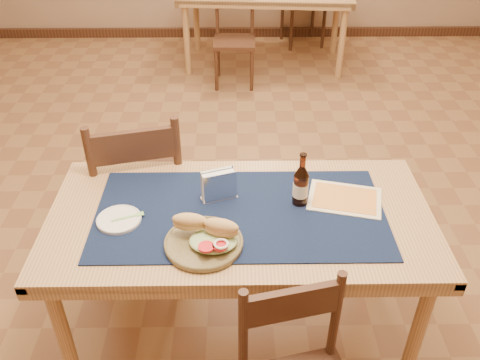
{
  "coord_description": "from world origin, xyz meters",
  "views": [
    {
      "loc": [
        -0.02,
        -2.44,
        2.08
      ],
      "look_at": [
        0.0,
        -0.7,
        0.85
      ],
      "focal_mm": 38.0,
      "sensor_mm": 36.0,
      "label": 1
    }
  ],
  "objects_px": {
    "napkin_holder": "(219,186)",
    "beer_bottle": "(301,185)",
    "chair_main_far": "(139,189)",
    "sandwich_plate": "(206,238)",
    "main_table": "(240,229)"
  },
  "relations": [
    {
      "from": "main_table",
      "to": "chair_main_far",
      "type": "xyz_separation_m",
      "value": [
        -0.52,
        0.5,
        -0.15
      ]
    },
    {
      "from": "main_table",
      "to": "napkin_holder",
      "type": "distance_m",
      "value": 0.2
    },
    {
      "from": "beer_bottle",
      "to": "napkin_holder",
      "type": "height_order",
      "value": "beer_bottle"
    },
    {
      "from": "main_table",
      "to": "chair_main_far",
      "type": "relative_size",
      "value": 1.61
    },
    {
      "from": "napkin_holder",
      "to": "beer_bottle",
      "type": "bearing_deg",
      "value": -6.41
    },
    {
      "from": "main_table",
      "to": "beer_bottle",
      "type": "height_order",
      "value": "beer_bottle"
    },
    {
      "from": "main_table",
      "to": "beer_bottle",
      "type": "relative_size",
      "value": 6.53
    },
    {
      "from": "chair_main_far",
      "to": "beer_bottle",
      "type": "bearing_deg",
      "value": -29.29
    },
    {
      "from": "chair_main_far",
      "to": "beer_bottle",
      "type": "relative_size",
      "value": 4.06
    },
    {
      "from": "sandwich_plate",
      "to": "main_table",
      "type": "bearing_deg",
      "value": 55.66
    },
    {
      "from": "chair_main_far",
      "to": "sandwich_plate",
      "type": "xyz_separation_m",
      "value": [
        0.39,
        -0.69,
        0.27
      ]
    },
    {
      "from": "main_table",
      "to": "chair_main_far",
      "type": "distance_m",
      "value": 0.74
    },
    {
      "from": "chair_main_far",
      "to": "sandwich_plate",
      "type": "bearing_deg",
      "value": -60.62
    },
    {
      "from": "main_table",
      "to": "napkin_holder",
      "type": "bearing_deg",
      "value": 131.63
    },
    {
      "from": "chair_main_far",
      "to": "main_table",
      "type": "bearing_deg",
      "value": -43.6
    }
  ]
}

